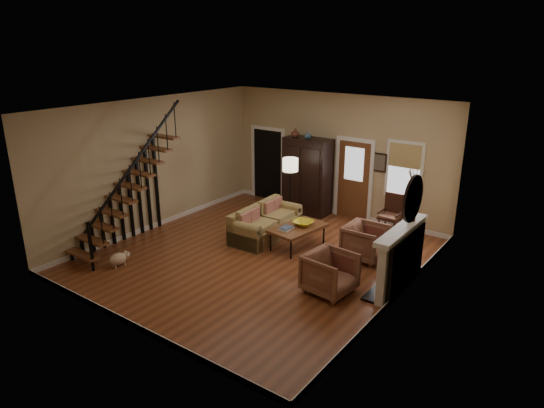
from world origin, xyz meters
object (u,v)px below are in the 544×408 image
Objects in this scene: side_chair at (390,215)px; armoire at (307,176)px; armchair_left at (330,273)px; floor_lamp at (290,191)px; sofa at (266,222)px; armchair_right at (365,242)px; coffee_table at (298,237)px.

armoire is at bearing 175.52° from side_chair.
armchair_left is 0.86× the size of side_chair.
armchair_left is 0.50× the size of floor_lamp.
sofa is 1.99× the size of side_chair.
armchair_right reaches higher than sofa.
side_chair reaches higher than armchair_right.
armchair_right reaches higher than coffee_table.
armchair_left is at bearing -176.59° from armchair_right.
armchair_right is (2.51, 0.29, 0.02)m from sofa.
side_chair is at bearing 9.66° from armchair_left.
armoire is 1.00m from floor_lamp.
coffee_table is 2.18m from armchair_left.
armchair_right is at bearing -18.38° from floor_lamp.
armoire is 2.61m from side_chair.
armchair_right is 2.76m from floor_lamp.
coffee_table is 1.73m from floor_lamp.
floor_lamp is (-2.71, 2.63, 0.47)m from armchair_left.
armoire is 2.43× the size of armchair_right.
sofa is at bearing 175.17° from coffee_table.
armchair_left reaches higher than sofa.
armchair_left is at bearing -85.81° from side_chair.
armoire is 2.23m from sofa.
side_chair is (2.38, 1.92, 0.13)m from sofa.
sofa is 1.51× the size of coffee_table.
side_chair is (-0.25, 3.41, 0.11)m from armchair_left.
sofa is 1.16× the size of floor_lamp.
armoire is 4.62m from armchair_left.
armchair_right is 1.65m from side_chair.
floor_lamp is at bearing 130.65° from coffee_table.
side_chair is at bearing 17.59° from floor_lamp.
coffee_table is 2.47m from side_chair.
armchair_right is (1.53, 0.37, 0.14)m from coffee_table.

